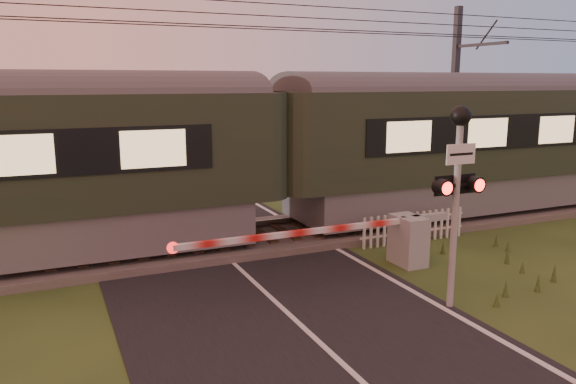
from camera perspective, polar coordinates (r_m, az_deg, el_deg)
name	(u,v)px	position (r m, az deg, el deg)	size (l,w,h in m)	color
ground	(331,355)	(9.14, 4.40, -16.14)	(160.00, 160.00, 0.00)	#233A16
road	(339,360)	(8.96, 5.24, -16.67)	(6.00, 140.00, 0.03)	black
track_bed	(213,243)	(14.76, -7.62, -5.12)	(140.00, 3.40, 0.39)	#47423D
overhead_wires	(207,16)	(14.25, -8.24, 17.28)	(120.00, 0.62, 0.62)	black
train	(270,153)	(14.81, -1.85, 4.01)	(44.10, 3.04, 4.11)	slate
boom_gate	(398,239)	(13.14, 11.13, -4.69)	(6.61, 0.89, 1.18)	gray
crossing_signal	(458,171)	(10.56, 16.86, 2.02)	(0.96, 0.37, 3.77)	gray
picket_fence	(414,227)	(15.14, 12.64, -3.50)	(3.23, 0.07, 0.83)	silver
catenary_mast	(455,101)	(20.78, 16.61, 8.82)	(0.21, 2.46, 6.70)	#2D2D30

